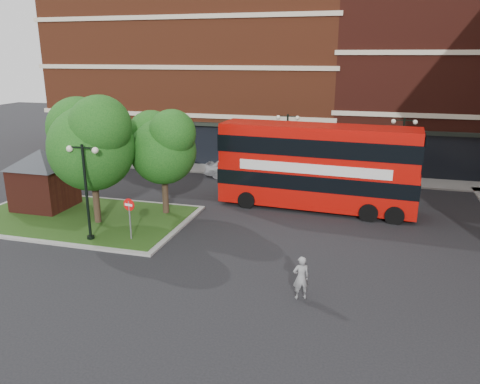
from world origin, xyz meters
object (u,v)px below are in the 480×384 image
(woman, at_px, (301,278))
(car_silver, at_px, (234,168))
(bus, at_px, (317,161))
(car_white, at_px, (319,174))

(woman, bearing_deg, car_silver, -88.52)
(bus, xyz_separation_m, car_silver, (-6.92, 5.87, -2.21))
(bus, bearing_deg, car_white, 97.44)
(bus, distance_m, car_white, 6.30)
(car_silver, bearing_deg, bus, -132.30)
(woman, bearing_deg, bus, -108.67)
(car_silver, bearing_deg, woman, -157.90)
(car_white, bearing_deg, car_silver, 95.96)
(bus, height_order, car_white, bus)
(bus, distance_m, woman, 11.57)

